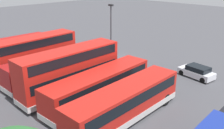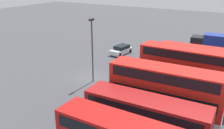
# 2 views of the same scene
# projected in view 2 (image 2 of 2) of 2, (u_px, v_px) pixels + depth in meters

# --- Properties ---
(ground_plane) EXTENTS (140.00, 140.00, 0.00)m
(ground_plane) POSITION_uv_depth(u_px,v_px,m) (92.00, 78.00, 31.53)
(ground_plane) COLOR #47474C
(bus_single_deck_near_end) EXTENTS (2.87, 11.70, 2.95)m
(bus_single_deck_near_end) POSITION_uv_depth(u_px,v_px,m) (200.00, 56.00, 34.53)
(bus_single_deck_near_end) COLOR red
(bus_single_deck_near_end) RESTS_ON ground
(bus_single_deck_second) EXTENTS (3.15, 11.88, 2.95)m
(bus_single_deck_second) POSITION_uv_depth(u_px,v_px,m) (189.00, 63.00, 31.78)
(bus_single_deck_second) COLOR red
(bus_single_deck_second) RESTS_ON ground
(bus_double_decker_third) EXTENTS (2.66, 10.94, 4.55)m
(bus_double_decker_third) POSITION_uv_depth(u_px,v_px,m) (188.00, 66.00, 28.36)
(bus_double_decker_third) COLOR red
(bus_double_decker_third) RESTS_ON ground
(bus_single_deck_fourth) EXTENTS (2.91, 10.84, 2.95)m
(bus_single_deck_fourth) POSITION_uv_depth(u_px,v_px,m) (175.00, 84.00, 25.71)
(bus_single_deck_fourth) COLOR #A51919
(bus_single_deck_fourth) RESTS_ON ground
(bus_double_decker_fifth) EXTENTS (3.04, 10.34, 4.55)m
(bus_double_decker_fifth) POSITION_uv_depth(u_px,v_px,m) (165.00, 89.00, 22.70)
(bus_double_decker_fifth) COLOR red
(bus_double_decker_fifth) RESTS_ON ground
(bus_single_deck_sixth) EXTENTS (2.86, 10.43, 2.95)m
(bus_single_deck_sixth) POSITION_uv_depth(u_px,v_px,m) (145.00, 113.00, 20.38)
(bus_single_deck_sixth) COLOR #A51919
(bus_single_deck_sixth) RESTS_ON ground
(box_truck_blue) EXTENTS (2.82, 7.60, 3.20)m
(box_truck_blue) POSITION_uv_depth(u_px,v_px,m) (216.00, 44.00, 40.55)
(box_truck_blue) COLOR navy
(box_truck_blue) RESTS_ON ground
(car_hatchback_silver) EXTENTS (4.25, 2.31, 1.43)m
(car_hatchback_silver) POSITION_uv_depth(u_px,v_px,m) (121.00, 50.00, 40.80)
(car_hatchback_silver) COLOR silver
(car_hatchback_silver) RESTS_ON ground
(lamp_post_tall) EXTENTS (0.70, 0.30, 7.64)m
(lamp_post_tall) POSITION_uv_depth(u_px,v_px,m) (92.00, 46.00, 28.98)
(lamp_post_tall) COLOR #38383D
(lamp_post_tall) RESTS_ON ground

